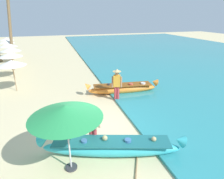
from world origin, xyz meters
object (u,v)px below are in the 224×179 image
Objects in this scene: patio_umbrella_large at (66,112)px; palm_tree_mid_cluster at (8,0)px; person_vendor_hatted at (117,83)px; paddle at (136,166)px; boat_orange_midground at (123,88)px; person_tourist_customer at (93,125)px; boat_cyan_foreground at (111,147)px.

palm_tree_mid_cluster is at bearing 102.03° from patio_umbrella_large.
person_vendor_hatted is 1.06× the size of paddle.
boat_orange_midground is 2.82× the size of person_tourist_customer.
boat_orange_midground reaches higher than paddle.
paddle is (5.54, -17.63, -5.60)m from palm_tree_mid_cluster.
paddle is at bearing -106.36° from boat_orange_midground.
palm_tree_mid_cluster is at bearing 116.92° from person_vendor_hatted.
boat_orange_midground is 2.61× the size of paddle.
patio_umbrella_large is (-3.56, -5.08, 1.64)m from boat_orange_midground.
boat_orange_midground is 2.48× the size of person_vendor_hatted.
person_tourist_customer is at bearing -74.55° from palm_tree_mid_cluster.
person_vendor_hatted reaches higher than person_tourist_customer.
boat_orange_midground is 6.42m from patio_umbrella_large.
person_tourist_customer is at bearing -120.75° from person_vendor_hatted.
person_tourist_customer is 0.21× the size of palm_tree_mid_cluster.
person_tourist_customer is 17.54m from palm_tree_mid_cluster.
paddle is at bearing -72.56° from palm_tree_mid_cluster.
person_vendor_hatted is (-0.67, -0.87, 0.72)m from boat_orange_midground.
person_vendor_hatted is 5.19m from patio_umbrella_large.
palm_tree_mid_cluster reaches higher than boat_cyan_foreground.
palm_tree_mid_cluster is (-4.50, 16.28, 4.76)m from person_tourist_customer.
patio_umbrella_large is at bearing -170.75° from boat_cyan_foreground.
boat_orange_midground is at bearing 57.82° from person_tourist_customer.
person_vendor_hatted is (1.55, 3.99, 0.73)m from boat_cyan_foreground.
person_tourist_customer is at bearing 42.71° from patio_umbrella_large.
palm_tree_mid_cluster is at bearing 120.99° from boat_orange_midground.
patio_umbrella_large reaches higher than paddle.
person_vendor_hatted is at bearing 68.83° from boat_cyan_foreground.
boat_cyan_foreground is 4.34m from person_vendor_hatted.
boat_cyan_foreground is 2.66× the size of person_vendor_hatted.
person_tourist_customer is (-2.70, -4.29, 0.58)m from boat_orange_midground.
paddle is at bearing -16.44° from patio_umbrella_large.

